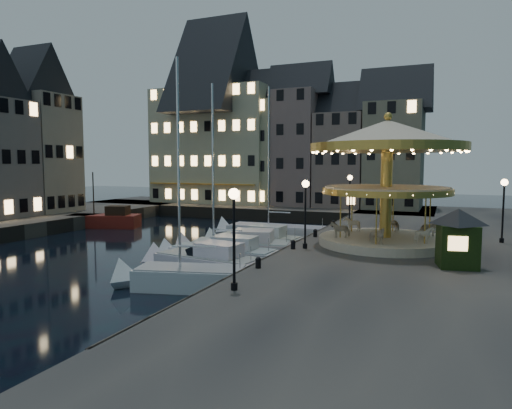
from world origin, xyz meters
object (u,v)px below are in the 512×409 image
at_px(streetlamp_a, 234,224).
at_px(motorboat_d, 236,248).
at_px(bollard_c, 315,233).
at_px(motorboat_b, 203,263).
at_px(motorboat_e, 253,242).
at_px(bollard_a, 258,262).
at_px(red_fishing_boat, 105,221).
at_px(ticket_kiosk, 458,228).
at_px(bollard_b, 293,244).
at_px(bollard_d, 333,223).
at_px(streetlamp_c, 350,192).
at_px(streetlamp_d, 504,201).
at_px(motorboat_c, 218,254).
at_px(motorboat_f, 272,232).
at_px(streetlamp_b, 305,204).
at_px(carousel, 387,158).
at_px(motorboat_a, 180,279).

relative_size(streetlamp_a, motorboat_d, 0.52).
relative_size(bollard_c, motorboat_b, 0.07).
bearing_deg(motorboat_e, bollard_a, -65.64).
height_order(red_fishing_boat, ticket_kiosk, red_fishing_boat).
bearing_deg(streetlamp_a, bollard_b, 93.61).
distance_m(motorboat_e, red_fishing_boat, 19.51).
height_order(bollard_c, ticket_kiosk, ticket_kiosk).
bearing_deg(bollard_b, bollard_d, 90.00).
height_order(streetlamp_c, motorboat_b, streetlamp_c).
bearing_deg(bollard_c, bollard_d, 90.00).
xyz_separation_m(streetlamp_a, streetlamp_d, (11.30, 17.00, 0.00)).
relative_size(streetlamp_d, ticket_kiosk, 1.25).
bearing_deg(streetlamp_c, bollard_c, -93.81).
distance_m(bollard_a, bollard_b, 5.50).
height_order(bollard_d, motorboat_e, motorboat_e).
height_order(bollard_b, motorboat_e, motorboat_e).
distance_m(red_fishing_boat, ticket_kiosk, 34.68).
bearing_deg(motorboat_c, streetlamp_c, 69.26).
distance_m(bollard_a, motorboat_f, 17.08).
xyz_separation_m(motorboat_d, ticket_kiosk, (13.88, -3.51, 2.64)).
relative_size(streetlamp_b, carousel, 0.44).
height_order(bollard_c, motorboat_e, motorboat_e).
height_order(streetlamp_d, ticket_kiosk, streetlamp_d).
bearing_deg(streetlamp_b, streetlamp_d, 31.78).
bearing_deg(motorboat_c, bollard_a, -45.58).
height_order(bollard_c, red_fishing_boat, red_fishing_boat).
xyz_separation_m(bollard_b, bollard_c, (0.00, 5.00, 0.00)).
relative_size(motorboat_b, motorboat_d, 0.96).
height_order(streetlamp_b, motorboat_c, motorboat_c).
bearing_deg(streetlamp_b, motorboat_d, 163.74).
distance_m(motorboat_a, motorboat_b, 3.34).
xyz_separation_m(streetlamp_c, motorboat_a, (-4.67, -20.22, -3.48)).
bearing_deg(motorboat_e, carousel, -7.75).
distance_m(motorboat_a, motorboat_f, 16.93).
xyz_separation_m(streetlamp_b, streetlamp_c, (0.00, 13.50, 0.00)).
height_order(streetlamp_c, red_fishing_boat, red_fishing_boat).
relative_size(streetlamp_b, ticket_kiosk, 1.25).
distance_m(bollard_d, carousel, 9.96).
xyz_separation_m(motorboat_f, red_fishing_boat, (-17.98, -0.25, 0.16)).
bearing_deg(motorboat_c, carousel, 22.64).
bearing_deg(bollard_b, motorboat_e, 133.81).
xyz_separation_m(bollard_c, motorboat_e, (-4.72, -0.08, -0.96)).
height_order(bollard_c, motorboat_c, motorboat_c).
height_order(bollard_d, motorboat_f, motorboat_f).
height_order(streetlamp_a, streetlamp_c, same).
height_order(carousel, ticket_kiosk, carousel).
xyz_separation_m(streetlamp_a, motorboat_c, (-5.49, 8.99, -3.34)).
height_order(motorboat_a, red_fishing_boat, motorboat_a).
distance_m(streetlamp_b, carousel, 6.03).
height_order(motorboat_b, motorboat_c, motorboat_c).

